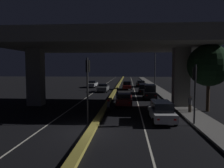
{
  "coord_description": "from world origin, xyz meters",
  "views": [
    {
      "loc": [
        2.57,
        -14.77,
        4.47
      ],
      "look_at": [
        -0.36,
        24.14,
        1.64
      ],
      "focal_mm": 35.0,
      "sensor_mm": 36.0,
      "label": 1
    }
  ],
  "objects_px": {
    "car_black_fourth": "(144,89)",
    "car_dark_red_fifth": "(127,85)",
    "car_black_third": "(150,91)",
    "motorcycle_black_filtering_near": "(108,107)",
    "traffic_light_left_of_median": "(88,79)",
    "car_white_lead": "(161,111)",
    "motorcycle_white_filtering_mid": "(117,96)",
    "car_grey_lead_oncoming": "(103,88)",
    "car_black_sixth": "(141,84)",
    "street_lamp": "(153,66)",
    "car_dark_red_second": "(124,99)",
    "pedestrian_on_sidewalk": "(190,104)",
    "car_silver_second_oncoming": "(93,84)",
    "traffic_light_right_of_median": "(195,84)"
  },
  "relations": [
    {
      "from": "car_black_third",
      "to": "motorcycle_black_filtering_near",
      "type": "relative_size",
      "value": 2.44
    },
    {
      "from": "car_black_fourth",
      "to": "motorcycle_white_filtering_mid",
      "type": "xyz_separation_m",
      "value": [
        -4.28,
        -8.65,
        -0.25
      ]
    },
    {
      "from": "traffic_light_left_of_median",
      "to": "car_white_lead",
      "type": "xyz_separation_m",
      "value": [
        6.03,
        1.12,
        -2.74
      ]
    },
    {
      "from": "traffic_light_left_of_median",
      "to": "car_dark_red_fifth",
      "type": "distance_m",
      "value": 28.84
    },
    {
      "from": "car_white_lead",
      "to": "motorcycle_white_filtering_mid",
      "type": "relative_size",
      "value": 2.59
    },
    {
      "from": "car_black_sixth",
      "to": "car_grey_lead_oncoming",
      "type": "xyz_separation_m",
      "value": [
        -7.7,
        -11.86,
        -0.02
      ]
    },
    {
      "from": "car_grey_lead_oncoming",
      "to": "motorcycle_black_filtering_near",
      "type": "xyz_separation_m",
      "value": [
        2.75,
        -19.13,
        -0.17
      ]
    },
    {
      "from": "traffic_light_left_of_median",
      "to": "car_dark_red_fifth",
      "type": "xyz_separation_m",
      "value": [
        2.93,
        28.56,
        -2.7
      ]
    },
    {
      "from": "traffic_light_right_of_median",
      "to": "car_black_fourth",
      "type": "distance_m",
      "value": 21.83
    },
    {
      "from": "traffic_light_left_of_median",
      "to": "motorcycle_white_filtering_mid",
      "type": "bearing_deg",
      "value": 82.51
    },
    {
      "from": "car_black_fourth",
      "to": "motorcycle_black_filtering_near",
      "type": "bearing_deg",
      "value": 166.71
    },
    {
      "from": "traffic_light_left_of_median",
      "to": "car_black_fourth",
      "type": "bearing_deg",
      "value": 74.5
    },
    {
      "from": "car_black_fourth",
      "to": "car_black_sixth",
      "type": "xyz_separation_m",
      "value": [
        0.23,
        13.77,
        -0.09
      ]
    },
    {
      "from": "street_lamp",
      "to": "car_black_sixth",
      "type": "distance_m",
      "value": 8.95
    },
    {
      "from": "traffic_light_right_of_median",
      "to": "car_grey_lead_oncoming",
      "type": "distance_m",
      "value": 25.6
    },
    {
      "from": "car_dark_red_second",
      "to": "car_black_fourth",
      "type": "relative_size",
      "value": 0.98
    },
    {
      "from": "car_dark_red_fifth",
      "to": "car_black_sixth",
      "type": "relative_size",
      "value": 1.02
    },
    {
      "from": "car_black_fourth",
      "to": "car_dark_red_fifth",
      "type": "height_order",
      "value": "car_dark_red_fifth"
    },
    {
      "from": "car_dark_red_second",
      "to": "motorcycle_white_filtering_mid",
      "type": "relative_size",
      "value": 2.6
    },
    {
      "from": "car_white_lead",
      "to": "traffic_light_left_of_median",
      "type": "bearing_deg",
      "value": 99.02
    },
    {
      "from": "motorcycle_white_filtering_mid",
      "to": "car_grey_lead_oncoming",
      "type": "bearing_deg",
      "value": 17.45
    },
    {
      "from": "car_black_fourth",
      "to": "motorcycle_white_filtering_mid",
      "type": "distance_m",
      "value": 9.65
    },
    {
      "from": "car_dark_red_fifth",
      "to": "motorcycle_white_filtering_mid",
      "type": "bearing_deg",
      "value": 173.44
    },
    {
      "from": "car_dark_red_second",
      "to": "motorcycle_black_filtering_near",
      "type": "bearing_deg",
      "value": 160.88
    },
    {
      "from": "street_lamp",
      "to": "car_white_lead",
      "type": "xyz_separation_m",
      "value": [
        -2.27,
        -26.51,
        -3.95
      ]
    },
    {
      "from": "car_black_sixth",
      "to": "pedestrian_on_sidewalk",
      "type": "height_order",
      "value": "pedestrian_on_sidewalk"
    },
    {
      "from": "car_dark_red_second",
      "to": "motorcycle_white_filtering_mid",
      "type": "height_order",
      "value": "car_dark_red_second"
    },
    {
      "from": "car_white_lead",
      "to": "car_grey_lead_oncoming",
      "type": "relative_size",
      "value": 1.14
    },
    {
      "from": "traffic_light_left_of_median",
      "to": "pedestrian_on_sidewalk",
      "type": "xyz_separation_m",
      "value": [
        9.31,
        4.45,
        -2.66
      ]
    },
    {
      "from": "traffic_light_right_of_median",
      "to": "car_dark_red_second",
      "type": "xyz_separation_m",
      "value": [
        -5.59,
        8.56,
        -2.48
      ]
    },
    {
      "from": "street_lamp",
      "to": "motorcycle_black_filtering_near",
      "type": "height_order",
      "value": "street_lamp"
    },
    {
      "from": "car_black_third",
      "to": "pedestrian_on_sidewalk",
      "type": "relative_size",
      "value": 2.8
    },
    {
      "from": "car_black_third",
      "to": "motorcycle_white_filtering_mid",
      "type": "height_order",
      "value": "car_black_third"
    },
    {
      "from": "street_lamp",
      "to": "car_black_third",
      "type": "bearing_deg",
      "value": -98.61
    },
    {
      "from": "car_white_lead",
      "to": "car_dark_red_fifth",
      "type": "xyz_separation_m",
      "value": [
        -3.11,
        27.44,
        0.04
      ]
    },
    {
      "from": "car_silver_second_oncoming",
      "to": "motorcycle_black_filtering_near",
      "type": "bearing_deg",
      "value": 14.86
    },
    {
      "from": "car_dark_red_second",
      "to": "car_grey_lead_oncoming",
      "type": "height_order",
      "value": "car_grey_lead_oncoming"
    },
    {
      "from": "car_black_sixth",
      "to": "car_grey_lead_oncoming",
      "type": "height_order",
      "value": "car_grey_lead_oncoming"
    },
    {
      "from": "car_white_lead",
      "to": "car_grey_lead_oncoming",
      "type": "xyz_separation_m",
      "value": [
        -7.52,
        22.37,
        -0.12
      ]
    },
    {
      "from": "motorcycle_white_filtering_mid",
      "to": "pedestrian_on_sidewalk",
      "type": "relative_size",
      "value": 1.13
    },
    {
      "from": "car_black_sixth",
      "to": "motorcycle_white_filtering_mid",
      "type": "distance_m",
      "value": 22.87
    },
    {
      "from": "car_black_third",
      "to": "car_black_fourth",
      "type": "xyz_separation_m",
      "value": [
        -0.37,
        6.81,
        -0.23
      ]
    },
    {
      "from": "car_dark_red_fifth",
      "to": "traffic_light_right_of_median",
      "type": "bearing_deg",
      "value": -171.25
    },
    {
      "from": "car_dark_red_fifth",
      "to": "car_silver_second_oncoming",
      "type": "distance_m",
      "value": 9.19
    },
    {
      "from": "traffic_light_left_of_median",
      "to": "car_black_third",
      "type": "relative_size",
      "value": 1.19
    },
    {
      "from": "street_lamp",
      "to": "car_black_fourth",
      "type": "height_order",
      "value": "street_lamp"
    },
    {
      "from": "street_lamp",
      "to": "motorcycle_white_filtering_mid",
      "type": "relative_size",
      "value": 4.55
    },
    {
      "from": "motorcycle_white_filtering_mid",
      "to": "pedestrian_on_sidewalk",
      "type": "height_order",
      "value": "pedestrian_on_sidewalk"
    },
    {
      "from": "car_dark_red_fifth",
      "to": "car_grey_lead_oncoming",
      "type": "distance_m",
      "value": 6.72
    },
    {
      "from": "car_black_third",
      "to": "motorcycle_black_filtering_near",
      "type": "distance_m",
      "value": 11.6
    }
  ]
}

